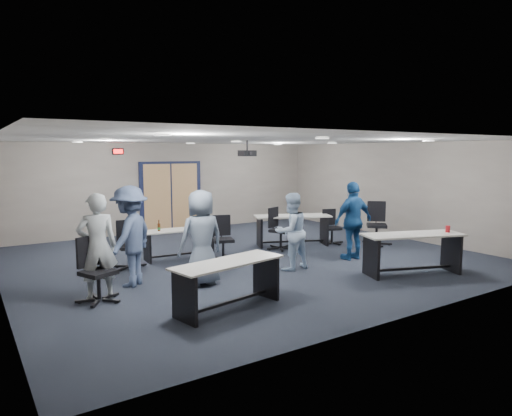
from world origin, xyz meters
TOP-DOWN VIEW (x-y plane):
  - floor at (0.00, 0.00)m, footprint 10.00×10.00m
  - back_wall at (0.00, 4.50)m, footprint 10.00×0.04m
  - front_wall at (0.00, -4.50)m, footprint 10.00×0.04m
  - right_wall at (5.00, 0.00)m, footprint 0.04×9.00m
  - ceiling at (0.00, 0.00)m, footprint 10.00×9.00m
  - double_door at (0.00, 4.46)m, footprint 2.00×0.07m
  - exit_sign at (-1.60, 4.44)m, footprint 0.32×0.07m
  - ceiling_projector at (0.30, 0.50)m, footprint 0.35×0.32m
  - ceiling_can_lights at (0.00, 0.25)m, footprint 6.24×5.74m
  - table_front_left at (-2.08, -2.75)m, footprint 1.95×0.97m
  - table_front_right at (2.01, -2.98)m, footprint 2.12×1.31m
  - table_back_left at (-1.34, 0.84)m, footprint 1.70×0.68m
  - table_back_right at (1.74, 0.58)m, footprint 2.06×1.37m
  - chair_back_a at (-2.57, 0.57)m, footprint 0.67×0.67m
  - chair_back_b at (-0.57, 0.14)m, footprint 0.80×0.80m
  - chair_back_c at (1.19, 0.34)m, footprint 0.87×0.87m
  - chair_back_d at (2.75, 0.17)m, footprint 0.71×0.71m
  - chair_loose_left at (-3.68, -1.31)m, footprint 0.87×0.87m
  - chair_loose_right at (3.61, -0.59)m, footprint 1.01×1.01m
  - person_gray at (-3.64, -1.12)m, footprint 0.69×0.50m
  - person_plaid at (-1.85, -1.36)m, footprint 0.86×0.56m
  - person_lightblue at (0.21, -1.35)m, footprint 0.81×0.65m
  - person_navy at (1.95, -1.39)m, footprint 1.05×0.47m
  - person_back at (-2.94, -0.67)m, footprint 1.33×1.30m

SIDE VIEW (x-z plane):
  - floor at x=0.00m, z-range 0.00..0.00m
  - chair_back_d at x=2.75m, z-range 0.00..0.92m
  - table_back_left at x=-1.34m, z-range 0.00..0.93m
  - chair_back_b at x=-0.57m, z-range 0.00..1.00m
  - chair_back_a at x=-2.57m, z-range 0.00..1.00m
  - table_front_left at x=-2.08m, z-range 0.14..0.89m
  - chair_back_c at x=1.19m, z-range 0.00..1.05m
  - chair_loose_left at x=-3.68m, z-range 0.00..1.06m
  - table_back_right at x=1.74m, z-range 0.15..0.94m
  - table_front_right at x=2.01m, z-range 0.09..1.04m
  - chair_loose_right at x=3.61m, z-range 0.00..1.14m
  - person_lightblue at x=0.21m, z-range 0.00..1.60m
  - person_plaid at x=-1.85m, z-range 0.00..1.76m
  - person_gray at x=-3.64m, z-range 0.00..1.77m
  - person_navy at x=1.95m, z-range 0.00..1.77m
  - person_back at x=-2.94m, z-range 0.00..1.83m
  - double_door at x=0.00m, z-range -0.05..2.15m
  - back_wall at x=0.00m, z-range 0.00..2.70m
  - front_wall at x=0.00m, z-range 0.00..2.70m
  - right_wall at x=5.00m, z-range 0.00..2.70m
  - ceiling_projector at x=0.30m, z-range 2.22..2.59m
  - exit_sign at x=-1.60m, z-range 2.36..2.54m
  - ceiling_can_lights at x=0.00m, z-range 2.66..2.68m
  - ceiling at x=0.00m, z-range 2.68..2.72m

